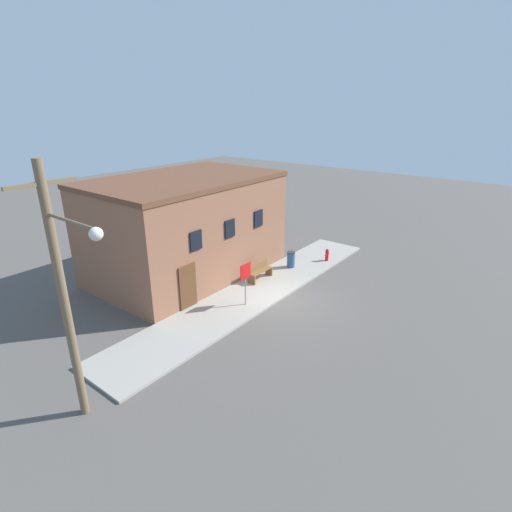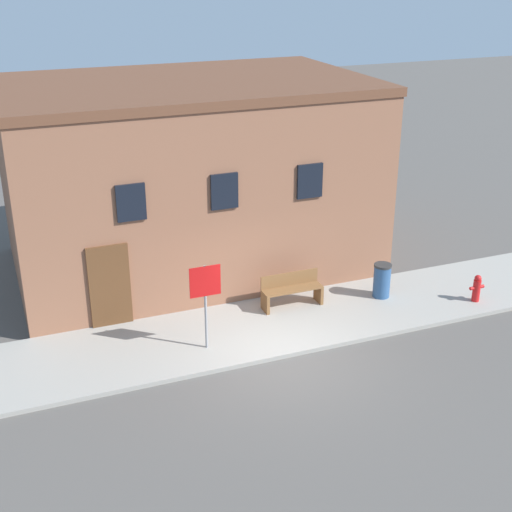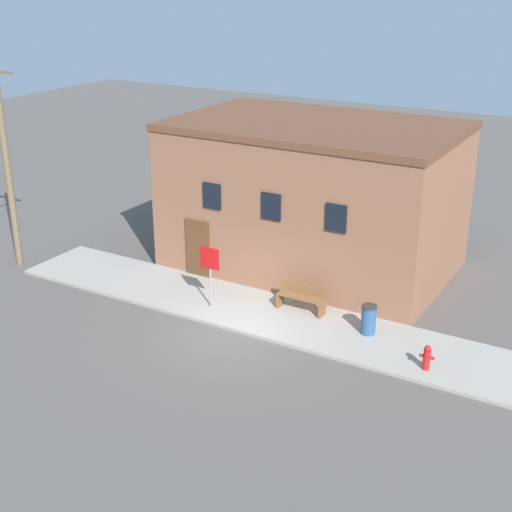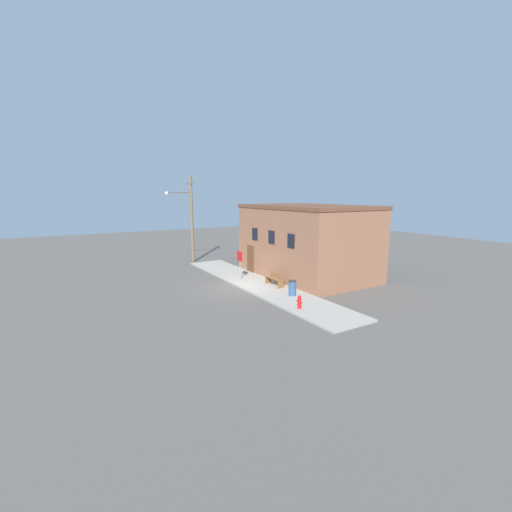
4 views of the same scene
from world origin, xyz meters
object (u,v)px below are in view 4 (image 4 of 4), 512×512
(fire_hydrant, at_px, (299,302))
(bench, at_px, (275,279))
(trash_bin, at_px, (292,288))
(utility_pole, at_px, (190,217))
(stop_sign, at_px, (240,260))

(fire_hydrant, xyz_separation_m, bench, (-4.63, 1.54, 0.08))
(bench, distance_m, trash_bin, 2.48)
(fire_hydrant, bearing_deg, utility_pole, -179.03)
(trash_bin, bearing_deg, bench, 171.03)
(stop_sign, relative_size, bench, 1.30)
(bench, bearing_deg, stop_sign, -155.49)
(stop_sign, height_order, trash_bin, stop_sign)
(fire_hydrant, height_order, bench, bench)
(stop_sign, relative_size, utility_pole, 0.27)
(trash_bin, bearing_deg, fire_hydrant, -27.98)
(fire_hydrant, relative_size, utility_pole, 0.10)
(bench, bearing_deg, utility_pole, -170.76)
(stop_sign, height_order, utility_pole, utility_pole)
(fire_hydrant, distance_m, stop_sign, 7.42)
(stop_sign, bearing_deg, bench, 24.51)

